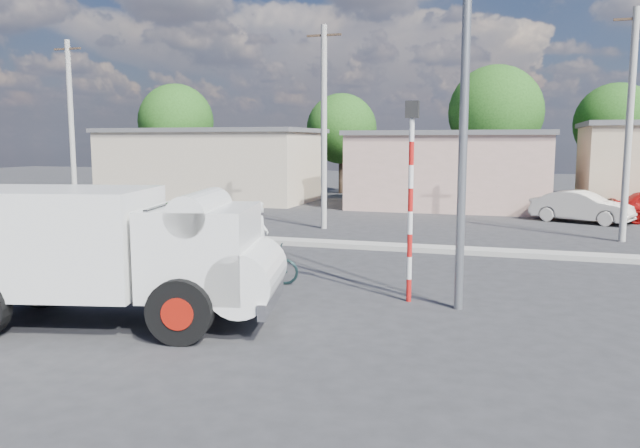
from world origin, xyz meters
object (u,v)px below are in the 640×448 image
(truck, at_px, (113,250))
(cyclist, at_px, (260,249))
(traffic_pole, at_px, (411,184))
(streetlight, at_px, (457,68))
(car_cream, at_px, (581,207))
(bicycle, at_px, (260,264))

(truck, relative_size, cyclist, 3.79)
(truck, xyz_separation_m, traffic_pole, (5.14, 3.39, 1.15))
(traffic_pole, bearing_deg, cyclist, 171.24)
(traffic_pole, relative_size, streetlight, 0.48)
(truck, distance_m, streetlight, 7.67)
(truck, xyz_separation_m, car_cream, (10.06, 19.08, -0.77))
(bicycle, relative_size, traffic_pole, 0.44)
(traffic_pole, bearing_deg, car_cream, 72.61)
(bicycle, height_order, car_cream, car_cream)
(bicycle, distance_m, car_cream, 17.43)
(car_cream, bearing_deg, bicycle, 172.87)
(truck, bearing_deg, traffic_pole, 20.34)
(truck, xyz_separation_m, streetlight, (6.08, 3.09, 3.51))
(bicycle, xyz_separation_m, car_cream, (8.70, 15.11, 0.18))
(bicycle, relative_size, cyclist, 1.08)
(cyclist, distance_m, streetlight, 6.31)
(truck, relative_size, streetlight, 0.74)
(bicycle, xyz_separation_m, cyclist, (0.00, 0.00, 0.38))
(bicycle, height_order, cyclist, cyclist)
(cyclist, relative_size, streetlight, 0.20)
(truck, relative_size, traffic_pole, 1.53)
(car_cream, bearing_deg, cyclist, 172.87)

